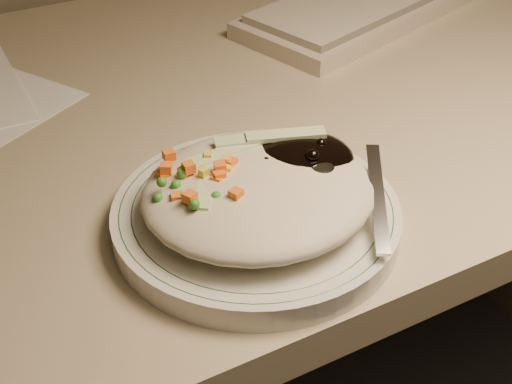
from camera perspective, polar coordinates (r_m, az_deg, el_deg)
desk at (r=0.92m, az=-0.41°, el=-2.58°), size 1.40×0.70×0.74m
plate at (r=0.59m, az=-0.00°, el=-2.03°), size 0.24×0.24×0.02m
plate_rim at (r=0.59m, az=0.00°, el=-1.26°), size 0.23×0.23×0.00m
meal at (r=0.58m, az=0.41°, el=0.53°), size 0.21×0.19×0.05m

